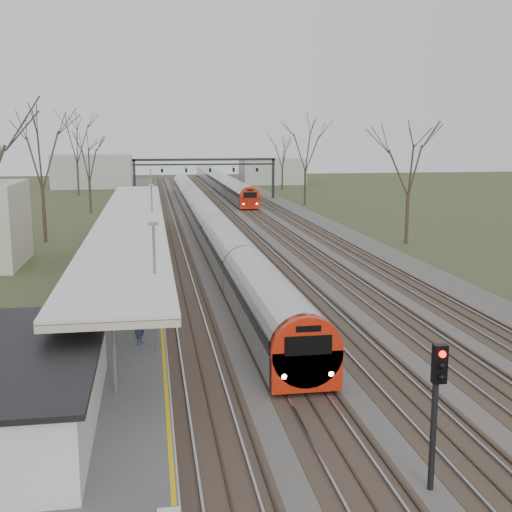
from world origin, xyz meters
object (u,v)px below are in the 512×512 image
at_px(train_near, 203,213).
at_px(passenger, 140,324).
at_px(train_far, 218,180).
at_px(signal_post, 436,396).

bearing_deg(train_near, passenger, -98.16).
relative_size(train_far, passenger, 43.70).
height_order(train_far, signal_post, signal_post).
distance_m(train_near, passenger, 41.09).
xyz_separation_m(train_far, passenger, (-12.84, -91.38, 0.38)).
xyz_separation_m(train_near, signal_post, (1.75, -51.29, 1.25)).
bearing_deg(signal_post, train_far, 87.05).
relative_size(train_near, signal_post, 22.00).
bearing_deg(passenger, train_far, 9.71).
distance_m(train_far, signal_post, 102.13).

